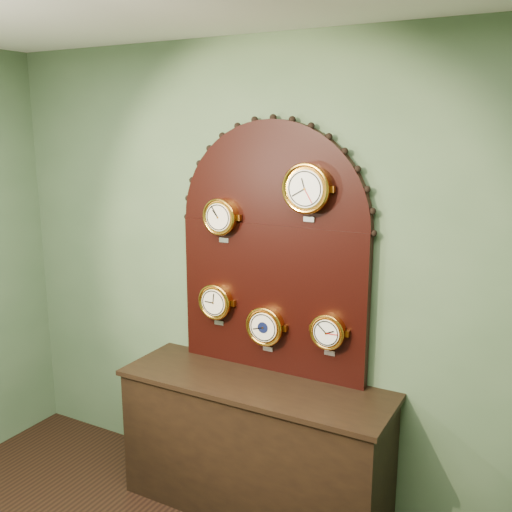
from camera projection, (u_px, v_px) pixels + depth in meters
The scene contains 8 objects.
wall_back at pixel (276, 277), 3.50m from camera, with size 4.00×4.00×0.00m, color #4E6948.
shop_counter at pixel (254, 448), 3.48m from camera, with size 1.60×0.50×0.80m, color black.
display_board at pixel (272, 242), 3.40m from camera, with size 1.26×0.06×1.53m.
roman_clock at pixel (221, 217), 3.47m from camera, with size 0.22×0.08×0.27m.
arabic_clock at pixel (307, 188), 3.16m from camera, with size 0.28×0.08×0.33m.
hygrometer at pixel (216, 301), 3.60m from camera, with size 0.23×0.08×0.28m.
barometer at pixel (265, 326), 3.46m from camera, with size 0.24×0.08×0.29m.
tide_clock at pixel (328, 331), 3.27m from camera, with size 0.21×0.08×0.26m.
Camera 1 is at (1.52, -0.53, 2.29)m, focal length 40.75 mm.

